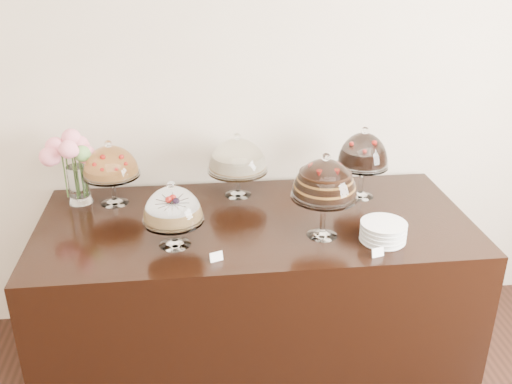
{
  "coord_description": "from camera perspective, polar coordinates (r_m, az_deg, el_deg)",
  "views": [
    {
      "loc": [
        -0.36,
        -0.13,
        2.24
      ],
      "look_at": [
        -0.08,
        2.4,
        1.08
      ],
      "focal_mm": 40.0,
      "sensor_mm": 36.0,
      "label": 1
    }
  ],
  "objects": [
    {
      "name": "display_counter",
      "position": [
        3.15,
        -0.1,
        -10.11
      ],
      "size": [
        2.2,
        1.0,
        0.9
      ],
      "primitive_type": "cube",
      "color": "black",
      "rests_on": "ground"
    },
    {
      "name": "flower_vase",
      "position": [
        3.16,
        -17.96,
        3.13
      ],
      "size": [
        0.28,
        0.24,
        0.4
      ],
      "color": "white",
      "rests_on": "display_counter"
    },
    {
      "name": "cake_stand_cheesecake",
      "position": [
        3.11,
        -1.87,
        3.44
      ],
      "size": [
        0.33,
        0.33,
        0.36
      ],
      "color": "white",
      "rests_on": "display_counter"
    },
    {
      "name": "wall_back",
      "position": [
        3.23,
        0.14,
        11.28
      ],
      "size": [
        5.0,
        0.04,
        3.0
      ],
      "primitive_type": "cube",
      "color": "beige",
      "rests_on": "ground"
    },
    {
      "name": "cake_stand_choco_layer",
      "position": [
        2.67,
        6.89,
        1.04
      ],
      "size": [
        0.32,
        0.32,
        0.43
      ],
      "color": "white",
      "rests_on": "display_counter"
    },
    {
      "name": "cake_stand_dark_choco",
      "position": [
        3.14,
        10.68,
        3.86
      ],
      "size": [
        0.28,
        0.28,
        0.4
      ],
      "color": "white",
      "rests_on": "display_counter"
    },
    {
      "name": "price_card_left",
      "position": [
        2.56,
        -3.99,
        -6.47
      ],
      "size": [
        0.06,
        0.03,
        0.04
      ],
      "primitive_type": "cube",
      "rotation": [
        -0.21,
        0.0,
        0.34
      ],
      "color": "white",
      "rests_on": "display_counter"
    },
    {
      "name": "price_card_right",
      "position": [
        2.65,
        12.09,
        -5.92
      ],
      "size": [
        0.06,
        0.03,
        0.04
      ],
      "primitive_type": "cube",
      "rotation": [
        -0.21,
        0.0,
        0.26
      ],
      "color": "white",
      "rests_on": "display_counter"
    },
    {
      "name": "cake_stand_fruit_tart",
      "position": [
        3.11,
        -14.35,
        2.72
      ],
      "size": [
        0.3,
        0.3,
        0.36
      ],
      "color": "white",
      "rests_on": "display_counter"
    },
    {
      "name": "cake_stand_sugar_sponge",
      "position": [
        2.64,
        -8.34,
        -1.57
      ],
      "size": [
        0.29,
        0.29,
        0.33
      ],
      "color": "white",
      "rests_on": "display_counter"
    },
    {
      "name": "plate_stack",
      "position": [
        2.77,
        12.59,
        -3.91
      ],
      "size": [
        0.21,
        0.21,
        0.09
      ],
      "color": "white",
      "rests_on": "display_counter"
    }
  ]
}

